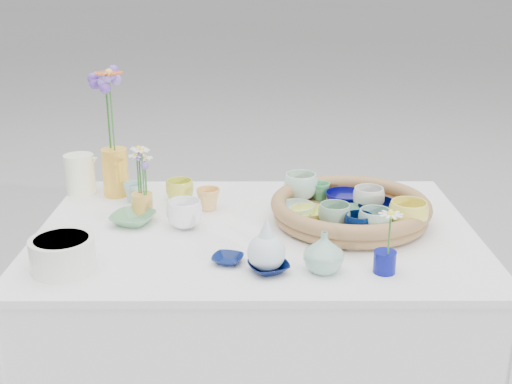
{
  "coord_description": "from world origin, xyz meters",
  "views": [
    {
      "loc": [
        -0.0,
        -1.72,
        1.49
      ],
      "look_at": [
        0.0,
        0.02,
        0.87
      ],
      "focal_mm": 45.0,
      "sensor_mm": 36.0,
      "label": 1
    }
  ],
  "objects": [
    {
      "name": "gerbera",
      "position": [
        -0.46,
        0.28,
        1.05
      ],
      "size": [
        0.11,
        0.11,
        0.27
      ],
      "primitive_type": null,
      "rotation": [
        0.0,
        0.0,
        0.05
      ],
      "color": "orange",
      "rests_on": "tall_vase_yellow"
    },
    {
      "name": "loose_ceramic_6",
      "position": [
        0.03,
        -0.28,
        0.78
      ],
      "size": [
        0.13,
        0.13,
        0.02
      ],
      "primitive_type": "imported",
      "rotation": [
        0.0,
        0.0,
        0.37
      ],
      "color": "black",
      "rests_on": "display_table"
    },
    {
      "name": "tray_ceramic_8",
      "position": [
        0.35,
        0.15,
        0.8
      ],
      "size": [
        0.09,
        0.09,
        0.02
      ],
      "primitive_type": "imported",
      "rotation": [
        0.0,
        0.0,
        -0.18
      ],
      "color": "#6F92D1",
      "rests_on": "wicker_tray"
    },
    {
      "name": "loose_ceramic_3",
      "position": [
        -0.21,
        0.01,
        0.81
      ],
      "size": [
        0.13,
        0.13,
        0.08
      ],
      "primitive_type": "imported",
      "rotation": [
        0.0,
        0.0,
        0.3
      ],
      "color": "white",
      "rests_on": "display_table"
    },
    {
      "name": "bud_vase_seafoam",
      "position": [
        0.17,
        -0.28,
        0.82
      ],
      "size": [
        0.12,
        0.12,
        0.11
      ],
      "primitive_type": "imported",
      "rotation": [
        0.0,
        0.0,
        -0.25
      ],
      "color": "#87B8A6",
      "rests_on": "display_table"
    },
    {
      "name": "tray_ceramic_6",
      "position": [
        0.14,
        0.2,
        0.83
      ],
      "size": [
        0.11,
        0.11,
        0.08
      ],
      "primitive_type": "imported",
      "rotation": [
        0.0,
        0.0,
        -0.07
      ],
      "color": "silver",
      "rests_on": "wicker_tray"
    },
    {
      "name": "wicker_tray",
      "position": [
        0.28,
        0.05,
        0.8
      ],
      "size": [
        0.47,
        0.47,
        0.08
      ],
      "primitive_type": null,
      "color": "brown",
      "rests_on": "display_table"
    },
    {
      "name": "tray_ceramic_5",
      "position": [
        0.12,
        0.05,
        0.8
      ],
      "size": [
        0.14,
        0.14,
        0.03
      ],
      "primitive_type": "imported",
      "rotation": [
        0.0,
        0.0,
        -0.27
      ],
      "color": "#B0D8C6",
      "rests_on": "wicker_tray"
    },
    {
      "name": "loose_ceramic_5",
      "position": [
        -0.39,
        0.23,
        0.8
      ],
      "size": [
        0.08,
        0.08,
        0.06
      ],
      "primitive_type": "imported",
      "rotation": [
        0.0,
        0.0,
        0.29
      ],
      "color": "#8BBEB7",
      "rests_on": "display_table"
    },
    {
      "name": "tray_ceramic_1",
      "position": [
        0.36,
        0.08,
        0.8
      ],
      "size": [
        0.15,
        0.15,
        0.04
      ],
      "primitive_type": "imported",
      "rotation": [
        0.0,
        0.0,
        -0.42
      ],
      "color": "black",
      "rests_on": "wicker_tray"
    },
    {
      "name": "bud_vase_paleblue",
      "position": [
        0.03,
        -0.27,
        0.84
      ],
      "size": [
        0.13,
        0.13,
        0.15
      ],
      "primitive_type": null,
      "rotation": [
        0.0,
        0.0,
        -0.39
      ],
      "color": "silver",
      "rests_on": "display_table"
    },
    {
      "name": "tray_ceramic_0",
      "position": [
        0.28,
        0.15,
        0.8
      ],
      "size": [
        0.16,
        0.16,
        0.04
      ],
      "primitive_type": "imported",
      "rotation": [
        0.0,
        0.0,
        0.33
      ],
      "color": "#07065E",
      "rests_on": "wicker_tray"
    },
    {
      "name": "tray_ceramic_2",
      "position": [
        0.43,
        -0.06,
        0.83
      ],
      "size": [
        0.13,
        0.13,
        0.09
      ],
      "primitive_type": "imported",
      "rotation": [
        0.0,
        0.0,
        -0.21
      ],
      "color": "#F4E44E",
      "rests_on": "wicker_tray"
    },
    {
      "name": "tray_ceramic_10",
      "position": [
        0.15,
        0.02,
        0.8
      ],
      "size": [
        0.13,
        0.13,
        0.03
      ],
      "primitive_type": "imported",
      "rotation": [
        0.0,
        0.0,
        0.26
      ],
      "color": "#F2F060",
      "rests_on": "wicker_tray"
    },
    {
      "name": "tall_vase_yellow",
      "position": [
        -0.46,
        0.29,
        0.84
      ],
      "size": [
        0.11,
        0.11,
        0.16
      ],
      "primitive_type": "cylinder",
      "rotation": [
        0.0,
        0.0,
        -0.3
      ],
      "color": "yellow",
      "rests_on": "display_table"
    },
    {
      "name": "loose_ceramic_1",
      "position": [
        -0.15,
        0.15,
        0.8
      ],
      "size": [
        0.1,
        0.1,
        0.07
      ],
      "primitive_type": "imported",
      "rotation": [
        0.0,
        0.0,
        0.35
      ],
      "color": "#EDAF5B",
      "rests_on": "display_table"
    },
    {
      "name": "tray_ceramic_12",
      "position": [
        0.21,
        0.2,
        0.81
      ],
      "size": [
        0.06,
        0.06,
        0.06
      ],
      "primitive_type": "imported",
      "rotation": [
        0.0,
        0.0,
        0.09
      ],
      "color": "#449B61",
      "rests_on": "wicker_tray"
    },
    {
      "name": "tray_ceramic_7",
      "position": [
        0.34,
        0.09,
        0.82
      ],
      "size": [
        0.13,
        0.13,
        0.08
      ],
      "primitive_type": "imported",
      "rotation": [
        0.0,
        0.0,
        0.41
      ],
      "color": "silver",
      "rests_on": "wicker_tray"
    },
    {
      "name": "tray_ceramic_11",
      "position": [
        0.33,
        -0.09,
        0.82
      ],
      "size": [
        0.1,
        0.1,
        0.07
      ],
      "primitive_type": "imported",
      "rotation": [
        0.0,
        0.0,
        0.05
      ],
      "color": "#94BFAA",
      "rests_on": "wicker_tray"
    },
    {
      "name": "hydrangea",
      "position": [
        -0.48,
        0.3,
        1.04
      ],
      "size": [
        0.12,
        0.12,
        0.31
      ],
      "primitive_type": null,
      "rotation": [
        0.0,
        0.0,
        -0.43
      ],
      "color": "#673EB7",
      "rests_on": "tall_vase_yellow"
    },
    {
      "name": "tray_ceramic_3",
      "position": [
        0.27,
        0.01,
        0.8
      ],
      "size": [
        0.16,
        0.16,
        0.03
      ],
      "primitive_type": "imported",
      "rotation": [
        0.0,
        0.0,
        0.33
      ],
      "color": "#36714B",
      "rests_on": "wicker_tray"
    },
    {
      "name": "loose_ceramic_4",
      "position": [
        -0.07,
        -0.23,
        0.77
      ],
      "size": [
        0.1,
        0.1,
        0.02
      ],
      "primitive_type": "imported",
      "rotation": [
        0.0,
        0.0,
        -0.28
      ],
      "color": "#08164D",
      "rests_on": "display_table"
    },
    {
      "name": "single_daisy",
      "position": [
        0.32,
        -0.3,
        0.87
      ],
      "size": [
        0.09,
        0.09,
        0.12
      ],
      "primitive_type": null,
      "rotation": [
        0.0,
        0.0,
        0.39
      ],
      "color": "white",
      "rests_on": "bud_vase_cobalt"
    },
    {
      "name": "daisy_posy",
      "position": [
        -0.34,
        0.11,
        0.91
      ],
      "size": [
        0.1,
        0.1,
        0.15
      ],
      "primitive_type": null,
      "rotation": [
        0.0,
        0.0,
        0.29
      ],
      "color": "white",
      "rests_on": "daisy_cup"
    },
    {
      "name": "white_pitcher",
      "position": [
        -0.59,
        0.31,
        0.83
      ],
      "size": [
        0.16,
        0.14,
        0.13
      ],
      "primitive_type": null,
      "rotation": [
        0.0,
        0.0,
        -0.32
      ],
      "color": "white",
      "rests_on": "display_table"
    },
    {
      "name": "tray_ceramic_9",
      "position": [
        0.28,
        -0.09,
        0.81
      ],
      "size": [
        0.1,
        0.1,
        0.06
      ],
      "primitive_type": "imported",
      "rotation": [
        0.0,
        0.0,
        0.32
      ],
      "color": "#00113E",
      "rests_on": "wicker_tray"
    },
    {
      "name": "fluted_bowl",
      "position": [
        -0.48,
        -0.27,
        0.81
      ],
      "size": [
        0.18,
        0.18,
        0.08
      ],
      "primitive_type": null,
      "rotation": [
        0.0,
        0.0,
        0.13
      ],
      "color": "white",
      "rests_on": "display_table"
    },
    {
      "name": "loose_ceramic_2",
      "position": [
        -0.36,
        0.04,
        0.78
      ],
      "size": [
        0.15,
        0.15,
        0.03
      ],
      "primitive_type": "imported",
      "rotation": [
        0.0,
        0.0,
        -0.25
      ],
      "color": "#5C9766",
      "rests_on": "display_table"
    },
    {
      "name": "tray_ceramic_4",
      "position": [
        0.22,
        -0.05,
        0.82
      ],
      "size": [
        0.11,
        0.11,
        0.07
      ],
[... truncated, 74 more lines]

